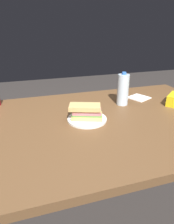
% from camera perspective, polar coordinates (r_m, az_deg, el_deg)
% --- Properties ---
extents(ground_plane, '(8.00, 8.00, 0.00)m').
position_cam_1_polar(ground_plane, '(1.62, 1.04, -27.07)').
color(ground_plane, '#383330').
extents(dining_table, '(1.74, 1.02, 0.75)m').
position_cam_1_polar(dining_table, '(1.18, 1.28, -5.99)').
color(dining_table, brown).
rests_on(dining_table, ground_plane).
extents(paper_plate, '(0.22, 0.22, 0.01)m').
position_cam_1_polar(paper_plate, '(1.15, -0.00, -2.02)').
color(paper_plate, white).
rests_on(paper_plate, dining_table).
extents(sandwich, '(0.20, 0.14, 0.08)m').
position_cam_1_polar(sandwich, '(1.12, -0.19, 0.10)').
color(sandwich, '#DBB26B').
rests_on(sandwich, paper_plate).
extents(water_bottle_tall, '(0.07, 0.07, 0.22)m').
position_cam_1_polar(water_bottle_tall, '(1.36, 10.05, 6.21)').
color(water_bottle_tall, silver).
rests_on(water_bottle_tall, dining_table).
extents(paper_napkin, '(0.17, 0.17, 0.01)m').
position_cam_1_polar(paper_napkin, '(1.54, 14.38, 3.91)').
color(paper_napkin, white).
rests_on(paper_napkin, dining_table).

